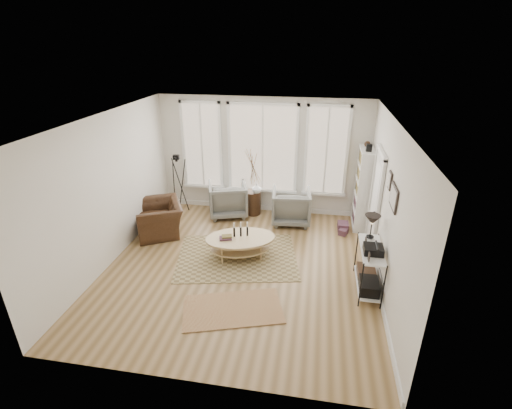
% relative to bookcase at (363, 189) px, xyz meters
% --- Properties ---
extents(room, '(5.50, 5.54, 2.90)m').
position_rel_bookcase_xyz_m(room, '(-2.42, -2.20, 0.47)').
color(room, '#9F7E51').
rests_on(room, ground).
extents(bay_window, '(4.14, 0.12, 2.24)m').
position_rel_bookcase_xyz_m(bay_window, '(-2.44, 0.49, 0.65)').
color(bay_window, tan).
rests_on(bay_window, ground).
extents(door, '(0.09, 1.06, 2.22)m').
position_rel_bookcase_xyz_m(door, '(0.13, -1.08, 0.17)').
color(door, silver).
rests_on(door, ground).
extents(bookcase, '(0.31, 0.85, 2.06)m').
position_rel_bookcase_xyz_m(bookcase, '(0.00, 0.00, 0.00)').
color(bookcase, white).
rests_on(bookcase, ground).
extents(low_shelf, '(0.38, 1.08, 1.30)m').
position_rel_bookcase_xyz_m(low_shelf, '(-0.06, -2.52, -0.44)').
color(low_shelf, white).
rests_on(low_shelf, ground).
extents(wall_art, '(0.04, 0.88, 0.44)m').
position_rel_bookcase_xyz_m(wall_art, '(0.14, -2.49, 0.92)').
color(wall_art, black).
rests_on(wall_art, ground).
extents(rug_main, '(2.73, 2.26, 0.01)m').
position_rel_bookcase_xyz_m(rug_main, '(-2.59, -1.89, -0.95)').
color(rug_main, brown).
rests_on(rug_main, ground).
extents(rug_runner, '(1.84, 1.36, 0.01)m').
position_rel_bookcase_xyz_m(rug_runner, '(-2.31, -3.50, -0.94)').
color(rug_runner, brown).
rests_on(rug_runner, ground).
extents(coffee_table, '(1.61, 1.28, 0.65)m').
position_rel_bookcase_xyz_m(coffee_table, '(-2.53, -1.86, -0.61)').
color(coffee_table, tan).
rests_on(coffee_table, ground).
extents(armchair_left, '(1.17, 1.19, 0.87)m').
position_rel_bookcase_xyz_m(armchair_left, '(-3.25, 0.05, -0.52)').
color(armchair_left, slate).
rests_on(armchair_left, ground).
extents(armchair_right, '(0.98, 1.01, 0.84)m').
position_rel_bookcase_xyz_m(armchair_right, '(-1.64, -0.10, -0.53)').
color(armchair_right, slate).
rests_on(armchair_right, ground).
extents(side_table, '(0.41, 0.41, 1.71)m').
position_rel_bookcase_xyz_m(side_table, '(-2.64, 0.22, -0.13)').
color(side_table, '#3A2417').
rests_on(side_table, ground).
extents(vase, '(0.26, 0.26, 0.24)m').
position_rel_bookcase_xyz_m(vase, '(-2.53, 0.14, -0.22)').
color(vase, silver).
rests_on(vase, side_table).
extents(accent_chair, '(1.47, 1.41, 0.74)m').
position_rel_bookcase_xyz_m(accent_chair, '(-4.58, -1.15, -0.59)').
color(accent_chair, '#3A2417').
rests_on(accent_chair, ground).
extents(tripod_camera, '(0.54, 0.54, 1.52)m').
position_rel_bookcase_xyz_m(tripod_camera, '(-4.51, 0.01, -0.25)').
color(tripod_camera, black).
rests_on(tripod_camera, ground).
extents(book_stack_near, '(0.25, 0.31, 0.20)m').
position_rel_bookcase_xyz_m(book_stack_near, '(-0.39, -0.33, -0.86)').
color(book_stack_near, maroon).
rests_on(book_stack_near, ground).
extents(book_stack_far, '(0.24, 0.26, 0.14)m').
position_rel_bookcase_xyz_m(book_stack_far, '(-0.39, -0.54, -0.89)').
color(book_stack_far, maroon).
rests_on(book_stack_far, ground).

